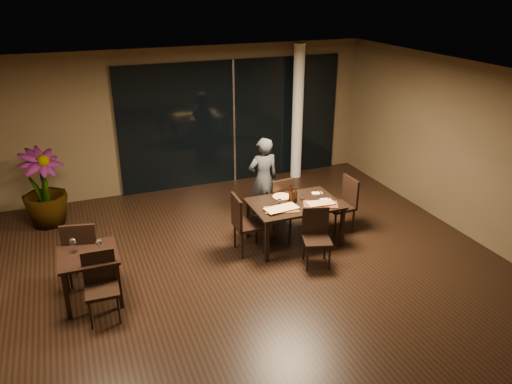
% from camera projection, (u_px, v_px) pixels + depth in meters
% --- Properties ---
extents(ground, '(8.00, 8.00, 0.00)m').
position_uv_depth(ground, '(257.00, 276.00, 7.72)').
color(ground, black).
rests_on(ground, ground).
extents(wall_back, '(8.00, 0.10, 3.00)m').
position_uv_depth(wall_back, '(188.00, 119.00, 10.60)').
color(wall_back, '#4C3F28').
rests_on(wall_back, ground).
extents(wall_right, '(0.10, 8.00, 3.00)m').
position_uv_depth(wall_right, '(478.00, 154.00, 8.49)').
color(wall_right, '#4C3F28').
rests_on(wall_right, ground).
extents(ceiling, '(8.00, 8.00, 0.04)m').
position_uv_depth(ceiling, '(257.00, 80.00, 6.53)').
color(ceiling, silver).
rests_on(ceiling, wall_back).
extents(window_panel, '(5.00, 0.06, 2.70)m').
position_uv_depth(window_panel, '(233.00, 122.00, 10.91)').
color(window_panel, black).
rests_on(window_panel, ground).
extents(column, '(0.24, 0.24, 3.00)m').
position_uv_depth(column, '(298.00, 113.00, 11.06)').
color(column, silver).
rests_on(column, ground).
extents(main_table, '(1.50, 1.00, 0.75)m').
position_uv_depth(main_table, '(295.00, 207.00, 8.48)').
color(main_table, black).
rests_on(main_table, ground).
extents(side_table, '(0.80, 0.80, 0.75)m').
position_uv_depth(side_table, '(89.00, 262.00, 6.93)').
color(side_table, black).
rests_on(side_table, ground).
extents(chair_main_far, '(0.50, 0.50, 0.97)m').
position_uv_depth(chair_main_far, '(280.00, 200.00, 9.07)').
color(chair_main_far, black).
rests_on(chair_main_far, ground).
extents(chair_main_near, '(0.53, 0.53, 0.92)m').
position_uv_depth(chair_main_near, '(316.00, 234.00, 7.91)').
color(chair_main_near, black).
rests_on(chair_main_near, ground).
extents(chair_main_left, '(0.49, 0.49, 1.03)m').
position_uv_depth(chair_main_left, '(244.00, 221.00, 8.20)').
color(chair_main_left, black).
rests_on(chair_main_left, ground).
extents(chair_main_right, '(0.48, 0.48, 1.00)m').
position_uv_depth(chair_main_right, '(344.00, 202.00, 8.96)').
color(chair_main_right, black).
rests_on(chair_main_right, ground).
extents(chair_side_far, '(0.58, 0.58, 1.06)m').
position_uv_depth(chair_side_far, '(82.00, 250.00, 7.31)').
color(chair_side_far, black).
rests_on(chair_side_far, ground).
extents(chair_side_near, '(0.45, 0.45, 0.94)m').
position_uv_depth(chair_side_near, '(101.00, 282.00, 6.64)').
color(chair_side_near, black).
rests_on(chair_side_near, ground).
extents(diner, '(0.56, 0.38, 1.60)m').
position_uv_depth(diner, '(263.00, 179.00, 9.30)').
color(diner, '#2A2C2F').
rests_on(diner, ground).
extents(potted_plant, '(1.11, 1.11, 1.46)m').
position_uv_depth(potted_plant, '(43.00, 188.00, 9.09)').
color(potted_plant, '#194C1A').
rests_on(potted_plant, ground).
extents(pizza_board_left, '(0.62, 0.41, 0.01)m').
position_uv_depth(pizza_board_left, '(281.00, 210.00, 8.18)').
color(pizza_board_left, '#452F16').
rests_on(pizza_board_left, main_table).
extents(pizza_board_right, '(0.64, 0.49, 0.01)m').
position_uv_depth(pizza_board_right, '(321.00, 204.00, 8.37)').
color(pizza_board_right, '#4F2A19').
rests_on(pizza_board_right, main_table).
extents(oblong_pizza_left, '(0.56, 0.30, 0.02)m').
position_uv_depth(oblong_pizza_left, '(281.00, 209.00, 8.17)').
color(oblong_pizza_left, maroon).
rests_on(oblong_pizza_left, pizza_board_left).
extents(oblong_pizza_right, '(0.46, 0.24, 0.02)m').
position_uv_depth(oblong_pizza_right, '(321.00, 203.00, 8.36)').
color(oblong_pizza_right, maroon).
rests_on(oblong_pizza_right, pizza_board_right).
extents(round_pizza, '(0.31, 0.31, 0.01)m').
position_uv_depth(round_pizza, '(282.00, 197.00, 8.66)').
color(round_pizza, '#A72212').
rests_on(round_pizza, main_table).
extents(bottle_a, '(0.06, 0.06, 0.28)m').
position_uv_depth(bottle_a, '(292.00, 195.00, 8.38)').
color(bottle_a, black).
rests_on(bottle_a, main_table).
extents(bottle_b, '(0.06, 0.06, 0.27)m').
position_uv_depth(bottle_b, '(296.00, 195.00, 8.42)').
color(bottle_b, black).
rests_on(bottle_b, main_table).
extents(bottle_c, '(0.07, 0.07, 0.31)m').
position_uv_depth(bottle_c, '(291.00, 193.00, 8.45)').
color(bottle_c, black).
rests_on(bottle_c, main_table).
extents(tumbler_left, '(0.07, 0.07, 0.08)m').
position_uv_depth(tumbler_left, '(280.00, 201.00, 8.39)').
color(tumbler_left, white).
rests_on(tumbler_left, main_table).
extents(tumbler_right, '(0.07, 0.07, 0.08)m').
position_uv_depth(tumbler_right, '(302.00, 197.00, 8.55)').
color(tumbler_right, white).
rests_on(tumbler_right, main_table).
extents(napkin_near, '(0.19, 0.13, 0.01)m').
position_uv_depth(napkin_near, '(325.00, 200.00, 8.54)').
color(napkin_near, silver).
rests_on(napkin_near, main_table).
extents(napkin_far, '(0.20, 0.15, 0.01)m').
position_uv_depth(napkin_far, '(317.00, 193.00, 8.80)').
color(napkin_far, white).
rests_on(napkin_far, main_table).
extents(wine_glass_a, '(0.09, 0.09, 0.20)m').
position_uv_depth(wine_glass_a, '(73.00, 246.00, 6.89)').
color(wine_glass_a, white).
rests_on(wine_glass_a, side_table).
extents(wine_glass_b, '(0.09, 0.09, 0.20)m').
position_uv_depth(wine_glass_b, '(100.00, 246.00, 6.88)').
color(wine_glass_b, white).
rests_on(wine_glass_b, side_table).
extents(side_napkin, '(0.21, 0.17, 0.01)m').
position_uv_depth(side_napkin, '(96.00, 258.00, 6.75)').
color(side_napkin, white).
rests_on(side_napkin, side_table).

